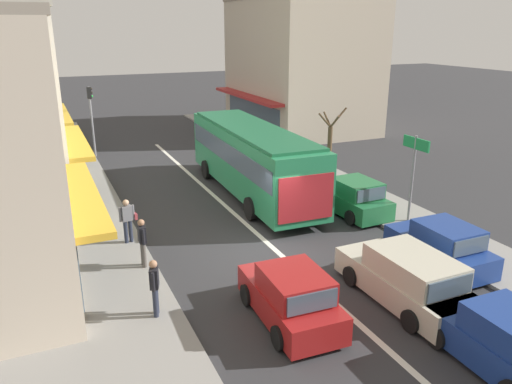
% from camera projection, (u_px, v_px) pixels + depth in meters
% --- Properties ---
extents(ground_plane, '(140.00, 140.00, 0.00)m').
position_uv_depth(ground_plane, '(273.00, 248.00, 17.97)').
color(ground_plane, '#2D2D30').
extents(lane_centre_line, '(0.20, 28.00, 0.01)m').
position_uv_depth(lane_centre_line, '(232.00, 212.00, 21.43)').
color(lane_centre_line, silver).
rests_on(lane_centre_line, ground).
extents(sidewalk_left, '(5.20, 44.00, 0.14)m').
position_uv_depth(sidewalk_left, '(61.00, 218.00, 20.52)').
color(sidewalk_left, gray).
rests_on(sidewalk_left, ground).
extents(kerb_right, '(2.80, 44.00, 0.12)m').
position_uv_depth(kerb_right, '(330.00, 181.00, 25.54)').
color(kerb_right, gray).
rests_on(kerb_right, ground).
extents(building_right_far, '(8.91, 11.30, 9.62)m').
position_uv_depth(building_right_far, '(300.00, 65.00, 37.43)').
color(building_right_far, '#B2A38E').
rests_on(building_right_far, ground).
extents(city_bus, '(3.01, 10.94, 3.23)m').
position_uv_depth(city_bus, '(252.00, 156.00, 23.03)').
color(city_bus, '#237A4C').
rests_on(city_bus, ground).
extents(hatchback_behind_bus_mid, '(1.93, 3.76, 1.54)m').
position_uv_depth(hatchback_behind_bus_mid, '(291.00, 297.00, 13.32)').
color(hatchback_behind_bus_mid, maroon).
rests_on(hatchback_behind_bus_mid, ground).
extents(wagon_adjacent_lane_lead, '(1.97, 4.52, 1.58)m').
position_uv_depth(wagon_adjacent_lane_lead, '(407.00, 279.00, 14.23)').
color(wagon_adjacent_lane_lead, '#B7B29E').
rests_on(wagon_adjacent_lane_lead, ground).
extents(hatchback_behind_bus_near, '(1.85, 3.71, 1.54)m').
position_uv_depth(hatchback_behind_bus_near, '(503.00, 341.00, 11.46)').
color(hatchback_behind_bus_near, navy).
rests_on(hatchback_behind_bus_near, ground).
extents(parked_hatchback_kerb_front, '(1.84, 3.71, 1.54)m').
position_uv_depth(parked_hatchback_kerb_front, '(441.00, 247.00, 16.38)').
color(parked_hatchback_kerb_front, navy).
rests_on(parked_hatchback_kerb_front, ground).
extents(parked_hatchback_kerb_second, '(1.91, 3.75, 1.54)m').
position_uv_depth(parked_hatchback_kerb_second, '(353.00, 198.00, 21.00)').
color(parked_hatchback_kerb_second, '#1E6638').
rests_on(parked_hatchback_kerb_second, ground).
extents(traffic_light_downstreet, '(0.33, 0.24, 4.20)m').
position_uv_depth(traffic_light_downstreet, '(91.00, 110.00, 29.61)').
color(traffic_light_downstreet, gray).
rests_on(traffic_light_downstreet, ground).
extents(directional_road_sign, '(0.10, 1.40, 3.60)m').
position_uv_depth(directional_road_sign, '(414.00, 159.00, 19.35)').
color(directional_road_sign, gray).
rests_on(directional_road_sign, ground).
extents(street_tree_right, '(1.66, 1.46, 3.65)m').
position_uv_depth(street_tree_right, '(330.00, 146.00, 25.66)').
color(street_tree_right, brown).
rests_on(street_tree_right, ground).
extents(pedestrian_with_handbag_near, '(0.65, 0.34, 1.63)m').
position_uv_depth(pedestrian_with_handbag_near, '(128.00, 218.00, 17.81)').
color(pedestrian_with_handbag_near, '#232838').
rests_on(pedestrian_with_handbag_near, sidewalk_left).
extents(pedestrian_browsing_midblock, '(0.22, 0.57, 1.63)m').
position_uv_depth(pedestrian_browsing_midblock, '(142.00, 240.00, 16.02)').
color(pedestrian_browsing_midblock, '#4C4742').
rests_on(pedestrian_browsing_midblock, sidewalk_left).
extents(pedestrian_far_walker, '(0.32, 0.55, 1.63)m').
position_uv_depth(pedestrian_far_walker, '(155.00, 284.00, 13.26)').
color(pedestrian_far_walker, '#232838').
rests_on(pedestrian_far_walker, sidewalk_left).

